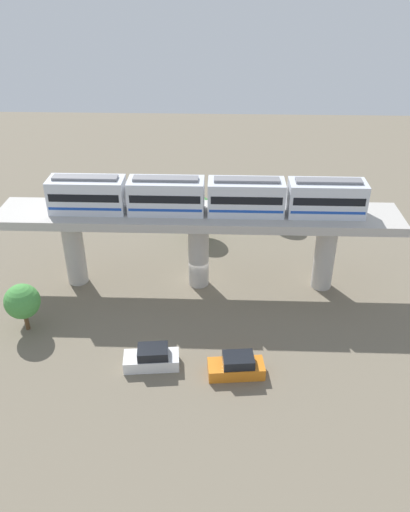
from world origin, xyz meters
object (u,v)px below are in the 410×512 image
(train, at_px, (206,196))
(tree_mid_lot, at_px, (22,302))
(tree_near_viaduct, at_px, (198,211))
(parked_car_orange, at_px, (237,367))
(parked_car_white, at_px, (152,358))
(tree_far_corner, at_px, (278,199))

(train, relative_size, tree_mid_lot, 6.37)
(tree_near_viaduct, relative_size, tree_mid_lot, 1.13)
(parked_car_orange, distance_m, tree_near_viaduct, 22.06)
(train, xyz_separation_m, parked_car_orange, (12.18, 2.71, -8.37))
(train, bearing_deg, tree_mid_lot, -63.38)
(tree_near_viaduct, bearing_deg, parked_car_white, -6.91)
(tree_near_viaduct, xyz_separation_m, tree_far_corner, (-3.83, 9.05, -0.18))
(tree_near_viaduct, bearing_deg, train, 7.30)
(train, distance_m, parked_car_white, 14.71)
(train, distance_m, tree_mid_lot, 17.69)
(tree_far_corner, bearing_deg, parked_car_white, -25.08)
(parked_car_orange, height_order, tree_near_viaduct, tree_near_viaduct)
(tree_mid_lot, relative_size, tree_far_corner, 0.93)
(tree_near_viaduct, distance_m, tree_mid_lot, 21.61)
(parked_car_orange, distance_m, tree_far_corner, 26.03)
(parked_car_orange, distance_m, parked_car_white, 6.48)
(parked_car_orange, height_order, tree_mid_lot, tree_mid_lot)
(tree_mid_lot, bearing_deg, tree_far_corner, 132.37)
(tree_far_corner, bearing_deg, parked_car_orange, -11.43)
(parked_car_white, height_order, tree_near_viaduct, tree_near_viaduct)
(parked_car_white, xyz_separation_m, tree_mid_lot, (-4.10, -11.05, 2.08))
(train, xyz_separation_m, parked_car_white, (11.51, -3.74, -8.37))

